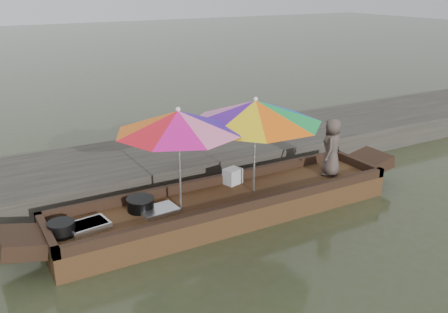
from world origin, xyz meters
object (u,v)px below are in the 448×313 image
umbrella_bow (180,159)px  umbrella_stern (255,146)px  cooking_pot (61,229)px  supply_bag (233,176)px  vendor (332,147)px  tray_scallop (158,210)px  tray_crayfish (88,226)px  charcoal_grill (141,205)px  boat_hull (227,207)px

umbrella_bow → umbrella_stern: 1.30m
cooking_pot → supply_bag: supply_bag is taller
supply_bag → vendor: bearing=-16.3°
vendor → umbrella_stern: size_ratio=0.49×
tray_scallop → supply_bag: bearing=15.2°
tray_crayfish → supply_bag: size_ratio=1.95×
tray_crayfish → tray_scallop: 1.04m
charcoal_grill → vendor: bearing=-4.5°
umbrella_bow → vendor: bearing=-0.9°
boat_hull → cooking_pot: 2.55m
tray_crayfish → boat_hull: bearing=-0.6°
charcoal_grill → umbrella_stern: umbrella_stern is taller
vendor → supply_bag: bearing=-58.1°
tray_scallop → umbrella_stern: umbrella_stern is taller
tray_crayfish → umbrella_bow: (1.39, -0.02, 0.73)m
boat_hull → supply_bag: 0.65m
tray_crayfish → umbrella_stern: bearing=-0.5°
tray_scallop → vendor: bearing=-1.5°
vendor → umbrella_stern: 1.59m
charcoal_grill → vendor: vendor is taller
tray_crayfish → charcoal_grill: bearing=13.5°
boat_hull → tray_scallop: (-1.15, 0.04, 0.21)m
charcoal_grill → supply_bag: 1.73m
tray_crayfish → umbrella_bow: 1.57m
vendor → umbrella_stern: bearing=-43.4°
boat_hull → supply_bag: (0.36, 0.45, 0.30)m
tray_scallop → supply_bag: 1.57m
tray_crayfish → supply_bag: (2.55, 0.43, 0.09)m
cooking_pot → tray_crayfish: bearing=-0.9°
supply_bag → umbrella_bow: size_ratio=0.15×
tray_scallop → vendor: size_ratio=0.53×
charcoal_grill → umbrella_bow: umbrella_bow is taller
tray_scallop → supply_bag: size_ratio=1.95×
boat_hull → charcoal_grill: charcoal_grill is taller
charcoal_grill → supply_bag: supply_bag is taller
cooking_pot → umbrella_bow: bearing=-1.0°
charcoal_grill → tray_crayfish: bearing=-166.5°
tray_scallop → umbrella_bow: (0.35, -0.04, 0.74)m
boat_hull → tray_scallop: tray_scallop is taller
vendor → boat_hull: bearing=-43.0°
cooking_pot → charcoal_grill: size_ratio=0.94×
tray_scallop → charcoal_grill: size_ratio=1.40×
tray_scallop → cooking_pot: bearing=-179.7°
boat_hull → vendor: bearing=-1.3°
tray_crayfish → charcoal_grill: 0.86m
supply_bag → umbrella_stern: size_ratio=0.13×
supply_bag → umbrella_bow: 1.40m
boat_hull → charcoal_grill: size_ratio=14.36×
cooking_pot → vendor: bearing=-0.9°
vendor → umbrella_bow: (-2.86, 0.05, 0.26)m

